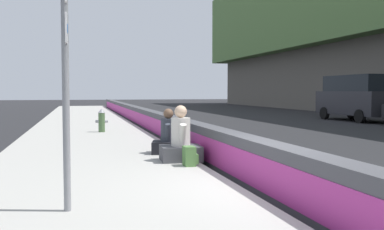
{
  "coord_description": "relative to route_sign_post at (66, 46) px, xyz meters",
  "views": [
    {
      "loc": [
        -6.27,
        2.96,
        1.67
      ],
      "look_at": [
        6.82,
        -0.49,
        0.92
      ],
      "focal_mm": 40.51,
      "sensor_mm": 36.0,
      "label": 1
    }
  ],
  "objects": [
    {
      "name": "route_sign_post",
      "position": [
        0.0,
        0.0,
        0.0
      ],
      "size": [
        0.44,
        0.09,
        3.6
      ],
      "color": "gray",
      "rests_on": "sidewalk_strip"
    },
    {
      "name": "parked_car_fourth",
      "position": [
        15.45,
        -15.25,
        -0.88
      ],
      "size": [
        5.13,
        2.17,
        2.56
      ],
      "color": "#28282D",
      "rests_on": "ground_plane"
    },
    {
      "name": "seated_person_middle",
      "position": [
        4.72,
        -2.28,
        -1.75
      ],
      "size": [
        0.84,
        0.93,
        1.1
      ],
      "color": "black",
      "rests_on": "sidewalk_strip"
    },
    {
      "name": "fire_hydrant",
      "position": [
        10.79,
        -0.98,
        -1.65
      ],
      "size": [
        0.26,
        0.46,
        0.88
      ],
      "color": "#47663D",
      "rests_on": "sidewalk_strip"
    },
    {
      "name": "seated_person_foreground",
      "position": [
        3.53,
        -2.31,
        -1.71
      ],
      "size": [
        0.8,
        0.92,
        1.22
      ],
      "color": "#424247",
      "rests_on": "sidewalk_strip"
    },
    {
      "name": "sidewalk_strip",
      "position": [
        0.6,
        -0.45,
        -2.16
      ],
      "size": [
        80.0,
        4.4,
        0.14
      ],
      "primitive_type": "cube",
      "color": "#A8A59E",
      "rests_on": "ground_plane"
    },
    {
      "name": "jersey_barrier",
      "position": [
        0.6,
        -3.1,
        -1.81
      ],
      "size": [
        76.0,
        0.45,
        0.85
      ],
      "color": "#47474C",
      "rests_on": "ground_plane"
    },
    {
      "name": "backpack",
      "position": [
        2.84,
        -2.34,
        -1.9
      ],
      "size": [
        0.32,
        0.28,
        0.4
      ],
      "color": "#4C7A3D",
      "rests_on": "sidewalk_strip"
    },
    {
      "name": "ground_plane",
      "position": [
        0.6,
        -3.1,
        -2.23
      ],
      "size": [
        160.0,
        160.0,
        0.0
      ],
      "primitive_type": "plane",
      "color": "#232326",
      "rests_on": "ground"
    }
  ]
}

